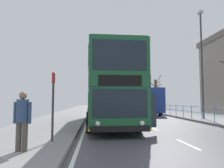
{
  "coord_description": "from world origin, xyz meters",
  "views": [
    {
      "loc": [
        -3.38,
        -5.29,
        1.58
      ],
      "look_at": [
        -2.47,
        6.55,
        2.51
      ],
      "focal_mm": 35.07,
      "sensor_mm": 36.0,
      "label": 1
    }
  ],
  "objects_px": {
    "bus_stop_sign_near": "(53,98)",
    "bare_tree_far_00": "(156,94)",
    "pedestrian_companion": "(22,118)",
    "street_lamp_far_side": "(202,57)",
    "double_decker_bus_main": "(108,90)",
    "background_bus_far_lane": "(143,100)"
  },
  "relations": [
    {
      "from": "bare_tree_far_00",
      "to": "bus_stop_sign_near",
      "type": "bearing_deg",
      "value": -112.93
    },
    {
      "from": "background_bus_far_lane",
      "to": "bus_stop_sign_near",
      "type": "xyz_separation_m",
      "value": [
        -7.62,
        -19.59,
        0.03
      ]
    },
    {
      "from": "double_decker_bus_main",
      "to": "bus_stop_sign_near",
      "type": "bearing_deg",
      "value": -110.43
    },
    {
      "from": "double_decker_bus_main",
      "to": "background_bus_far_lane",
      "type": "bearing_deg",
      "value": 68.34
    },
    {
      "from": "bus_stop_sign_near",
      "to": "pedestrian_companion",
      "type": "bearing_deg",
      "value": -109.59
    },
    {
      "from": "pedestrian_companion",
      "to": "bus_stop_sign_near",
      "type": "distance_m",
      "value": 1.77
    },
    {
      "from": "double_decker_bus_main",
      "to": "bare_tree_far_00",
      "type": "bearing_deg",
      "value": 66.3
    },
    {
      "from": "background_bus_far_lane",
      "to": "bare_tree_far_00",
      "type": "height_order",
      "value": "bare_tree_far_00"
    },
    {
      "from": "background_bus_far_lane",
      "to": "bare_tree_far_00",
      "type": "distance_m",
      "value": 8.26
    },
    {
      "from": "background_bus_far_lane",
      "to": "pedestrian_companion",
      "type": "height_order",
      "value": "background_bus_far_lane"
    },
    {
      "from": "bus_stop_sign_near",
      "to": "bare_tree_far_00",
      "type": "xyz_separation_m",
      "value": [
        11.37,
        26.87,
        1.06
      ]
    },
    {
      "from": "bus_stop_sign_near",
      "to": "street_lamp_far_side",
      "type": "bearing_deg",
      "value": 41.72
    },
    {
      "from": "double_decker_bus_main",
      "to": "bare_tree_far_00",
      "type": "relative_size",
      "value": 2.04
    },
    {
      "from": "double_decker_bus_main",
      "to": "background_bus_far_lane",
      "type": "distance_m",
      "value": 14.16
    },
    {
      "from": "bus_stop_sign_near",
      "to": "double_decker_bus_main",
      "type": "bearing_deg",
      "value": 69.57
    },
    {
      "from": "double_decker_bus_main",
      "to": "bare_tree_far_00",
      "type": "height_order",
      "value": "bare_tree_far_00"
    },
    {
      "from": "pedestrian_companion",
      "to": "street_lamp_far_side",
      "type": "xyz_separation_m",
      "value": [
        10.94,
        10.83,
        4.18
      ]
    },
    {
      "from": "pedestrian_companion",
      "to": "bare_tree_far_00",
      "type": "bearing_deg",
      "value": 67.25
    },
    {
      "from": "street_lamp_far_side",
      "to": "bare_tree_far_00",
      "type": "relative_size",
      "value": 1.6
    },
    {
      "from": "double_decker_bus_main",
      "to": "pedestrian_companion",
      "type": "bearing_deg",
      "value": -110.26
    },
    {
      "from": "street_lamp_far_side",
      "to": "bare_tree_far_00",
      "type": "xyz_separation_m",
      "value": [
        0.99,
        17.61,
        -2.55
      ]
    },
    {
      "from": "street_lamp_far_side",
      "to": "bare_tree_far_00",
      "type": "distance_m",
      "value": 17.83
    }
  ]
}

